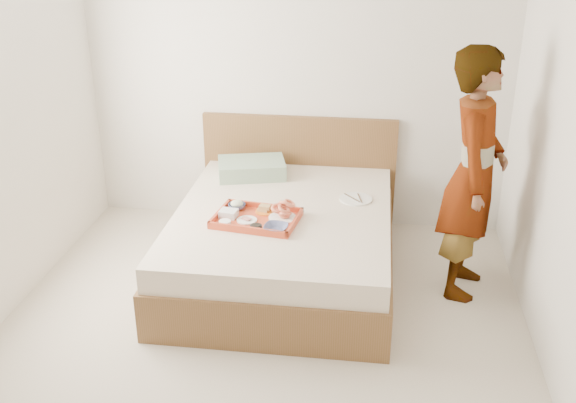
{
  "coord_description": "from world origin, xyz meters",
  "views": [
    {
      "loc": [
        0.67,
        -3.39,
        2.58
      ],
      "look_at": [
        0.09,
        0.9,
        0.65
      ],
      "focal_mm": 41.84,
      "sensor_mm": 36.0,
      "label": 1
    }
  ],
  "objects_px": {
    "tray": "(257,218)",
    "dinner_plate": "(356,199)",
    "bed": "(283,243)",
    "person": "(474,175)"
  },
  "relations": [
    {
      "from": "dinner_plate",
      "to": "person",
      "type": "relative_size",
      "value": 0.14
    },
    {
      "from": "dinner_plate",
      "to": "tray",
      "type": "bearing_deg",
      "value": -145.18
    },
    {
      "from": "bed",
      "to": "dinner_plate",
      "type": "bearing_deg",
      "value": 27.22
    },
    {
      "from": "tray",
      "to": "dinner_plate",
      "type": "distance_m",
      "value": 0.83
    },
    {
      "from": "bed",
      "to": "tray",
      "type": "bearing_deg",
      "value": -127.91
    },
    {
      "from": "tray",
      "to": "dinner_plate",
      "type": "height_order",
      "value": "tray"
    },
    {
      "from": "bed",
      "to": "person",
      "type": "xyz_separation_m",
      "value": [
        1.32,
        -0.0,
        0.62
      ]
    },
    {
      "from": "bed",
      "to": "tray",
      "type": "distance_m",
      "value": 0.39
    },
    {
      "from": "person",
      "to": "bed",
      "type": "bearing_deg",
      "value": 102.25
    },
    {
      "from": "bed",
      "to": "person",
      "type": "bearing_deg",
      "value": -0.2
    }
  ]
}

